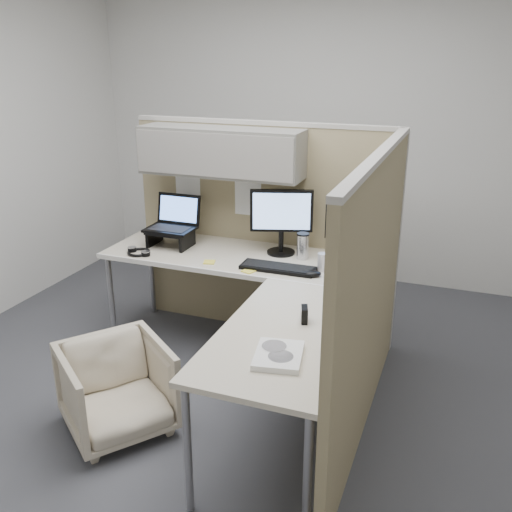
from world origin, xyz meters
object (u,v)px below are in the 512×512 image
(office_chair, at_px, (117,385))
(monitor_left, at_px, (281,216))
(keyboard, at_px, (278,268))
(desk, at_px, (253,287))

(office_chair, distance_m, monitor_left, 1.59)
(keyboard, bearing_deg, monitor_left, 104.11)
(keyboard, bearing_deg, desk, -111.69)
(desk, relative_size, office_chair, 3.41)
(desk, distance_m, keyboard, 0.26)
(desk, xyz_separation_m, monitor_left, (0.01, 0.55, 0.32))
(desk, bearing_deg, keyboard, 69.23)
(office_chair, relative_size, keyboard, 1.17)
(office_chair, xyz_separation_m, keyboard, (0.64, 0.99, 0.45))
(monitor_left, relative_size, keyboard, 0.93)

